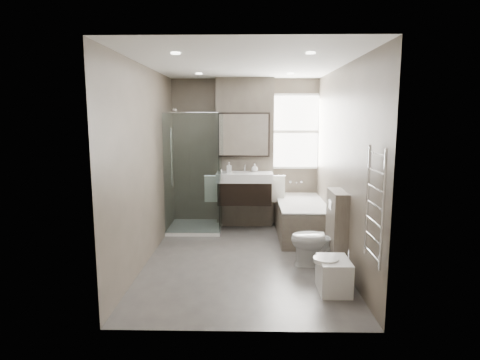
{
  "coord_description": "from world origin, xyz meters",
  "views": [
    {
      "loc": [
        0.06,
        -5.3,
        1.94
      ],
      "look_at": [
        -0.05,
        0.15,
        1.08
      ],
      "focal_mm": 30.0,
      "sensor_mm": 36.0,
      "label": 1
    }
  ],
  "objects_px": {
    "vanity": "(245,188)",
    "toilet": "(318,240)",
    "bidet": "(333,274)",
    "bathtub": "(301,217)"
  },
  "relations": [
    {
      "from": "vanity",
      "to": "toilet",
      "type": "xyz_separation_m",
      "value": [
        0.97,
        -1.67,
        -0.39
      ]
    },
    {
      "from": "vanity",
      "to": "toilet",
      "type": "relative_size",
      "value": 1.35
    },
    {
      "from": "vanity",
      "to": "bidet",
      "type": "xyz_separation_m",
      "value": [
        1.01,
        -2.45,
        -0.54
      ]
    },
    {
      "from": "vanity",
      "to": "toilet",
      "type": "height_order",
      "value": "vanity"
    },
    {
      "from": "bathtub",
      "to": "bidet",
      "type": "bearing_deg",
      "value": -87.58
    },
    {
      "from": "toilet",
      "to": "bidet",
      "type": "xyz_separation_m",
      "value": [
        0.04,
        -0.78,
        -0.16
      ]
    },
    {
      "from": "vanity",
      "to": "bathtub",
      "type": "distance_m",
      "value": 1.07
    },
    {
      "from": "vanity",
      "to": "bathtub",
      "type": "height_order",
      "value": "vanity"
    },
    {
      "from": "vanity",
      "to": "bathtub",
      "type": "bearing_deg",
      "value": -19.37
    },
    {
      "from": "bathtub",
      "to": "toilet",
      "type": "distance_m",
      "value": 1.34
    }
  ]
}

